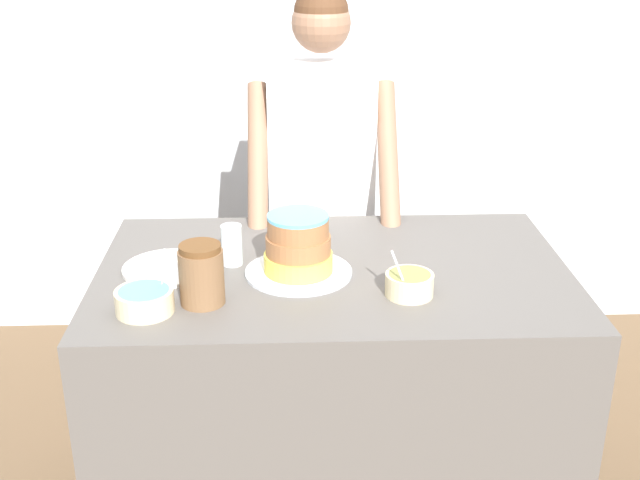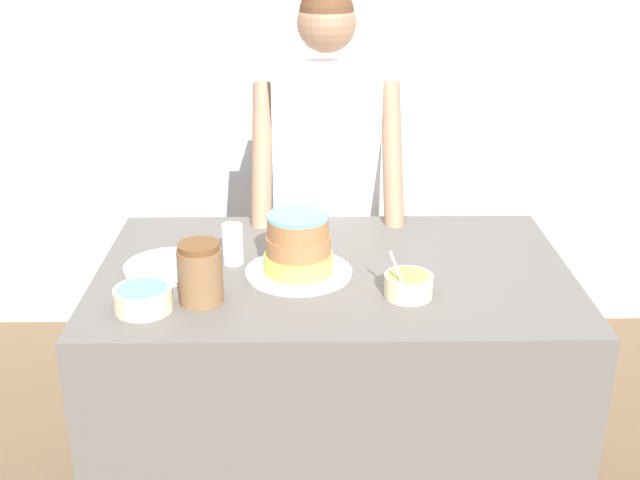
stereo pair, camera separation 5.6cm
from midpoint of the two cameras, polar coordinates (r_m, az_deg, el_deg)
name	(u,v)px [view 2 (the right image)]	position (r m, az deg, el deg)	size (l,w,h in m)	color
wall_back	(325,64)	(3.72, 0.79, 12.38)	(10.00, 0.05, 2.60)	silver
counter	(333,403)	(2.64, 1.54, -11.52)	(1.41, 0.88, 0.96)	#5B5651
person_baker	(326,173)	(2.98, 0.98, 4.76)	(0.52, 0.47, 1.72)	#2D2D38
cake	(298,248)	(2.34, -0.86, -0.60)	(0.32, 0.32, 0.19)	silver
frosting_bowl_olive	(408,284)	(2.24, 7.02, -3.15)	(0.14, 0.14, 0.14)	beige
frosting_bowl_blue	(143,298)	(2.20, -11.74, -4.04)	(0.16, 0.16, 0.19)	beige
drinking_glass	(233,244)	(2.43, -5.56, -0.30)	(0.06, 0.06, 0.12)	silver
ceramic_plate	(169,266)	(2.44, -10.05, -1.86)	(0.27, 0.27, 0.01)	white
stoneware_jar	(200,273)	(2.20, -7.79, -2.36)	(0.12, 0.12, 0.17)	brown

